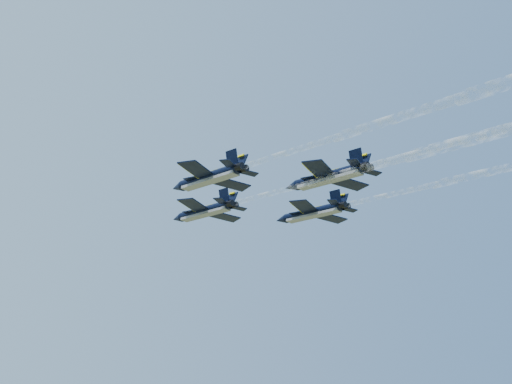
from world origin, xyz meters
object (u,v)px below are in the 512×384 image
jet_right (312,213)px  jet_left (209,178)px  jet_lead (204,212)px  jet_slot (328,177)px

jet_right → jet_left: bearing=-176.7°
jet_lead → jet_right: same height
jet_lead → jet_slot: same height
jet_left → jet_slot: (13.61, -8.45, 0.00)m
jet_lead → jet_slot: bearing=-87.4°
jet_left → jet_slot: same height
jet_lead → jet_right: size_ratio=1.00×
jet_lead → jet_slot: 24.14m
jet_lead → jet_left: bearing=-128.6°
jet_slot → jet_right: bearing=48.1°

